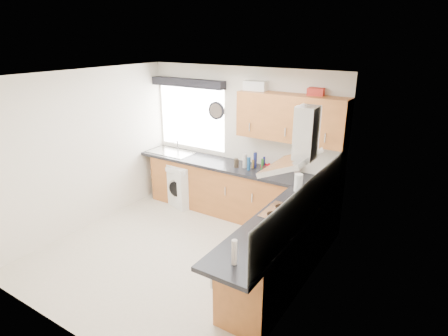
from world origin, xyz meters
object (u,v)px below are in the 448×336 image
Objects in this scene: oven at (284,248)px; upper_cabinets at (291,118)px; extractor_hood at (298,148)px; washing_machine at (185,184)px.

oven is 1.99m from upper_cabinets.
upper_cabinets is at bearing 116.13° from extractor_hood.
upper_cabinets reaches higher than oven.
oven is 2.69m from washing_machine.
upper_cabinets reaches higher than extractor_hood.
upper_cabinets is (-0.55, 1.32, 1.38)m from oven.
washing_machine is (-2.55, 1.10, -1.38)m from extractor_hood.
oven reaches higher than washing_machine.
washing_machine is (-1.90, -0.23, -1.41)m from upper_cabinets.
upper_cabinets is at bearing 112.54° from oven.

